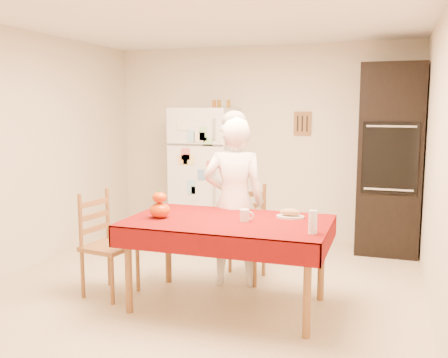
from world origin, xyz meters
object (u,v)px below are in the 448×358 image
at_px(oven_cabinet, 390,160).
at_px(wine_glass, 313,222).
at_px(seated_woman, 234,202).
at_px(coffee_mug, 245,215).
at_px(chair_left, 104,240).
at_px(bread_plate, 290,217).
at_px(chair_far, 244,228).
at_px(pumpkin_lower, 160,210).
at_px(dining_table, 228,228).
at_px(refrigerator, 205,174).

relative_size(oven_cabinet, wine_glass, 12.50).
distance_m(seated_woman, coffee_mug, 0.61).
relative_size(chair_left, bread_plate, 3.96).
bearing_deg(chair_far, pumpkin_lower, -120.02).
relative_size(coffee_mug, pumpkin_lower, 0.57).
bearing_deg(bread_plate, coffee_mug, -143.27).
relative_size(wine_glass, bread_plate, 0.73).
xyz_separation_m(dining_table, bread_plate, (0.48, 0.25, 0.08)).
relative_size(refrigerator, dining_table, 1.00).
bearing_deg(chair_left, refrigerator, 5.13).
bearing_deg(refrigerator, bread_plate, -51.55).
relative_size(seated_woman, bread_plate, 6.74).
xyz_separation_m(dining_table, seated_woman, (-0.12, 0.54, 0.12)).
height_order(dining_table, seated_woman, seated_woman).
relative_size(refrigerator, chair_far, 1.79).
bearing_deg(refrigerator, seated_woman, -60.61).
xyz_separation_m(refrigerator, seated_woman, (0.89, -1.58, -0.04)).
bearing_deg(dining_table, seated_woman, 102.00).
distance_m(oven_cabinet, chair_left, 3.36).
xyz_separation_m(chair_far, pumpkin_lower, (-0.50, -0.86, 0.32)).
bearing_deg(pumpkin_lower, bread_plate, 18.49).
distance_m(chair_far, coffee_mug, 0.85).
xyz_separation_m(coffee_mug, wine_glass, (0.60, -0.23, 0.04)).
height_order(refrigerator, bread_plate, refrigerator).
distance_m(refrigerator, dining_table, 2.35).
bearing_deg(bread_plate, wine_glass, -61.30).
bearing_deg(pumpkin_lower, chair_left, 176.08).
xyz_separation_m(oven_cabinet, pumpkin_lower, (-1.86, -2.28, -0.27)).
xyz_separation_m(chair_far, seated_woman, (-0.04, -0.21, 0.30)).
relative_size(oven_cabinet, chair_far, 2.32).
height_order(refrigerator, pumpkin_lower, refrigerator).
distance_m(refrigerator, chair_far, 1.69).
bearing_deg(coffee_mug, dining_table, 178.25).
xyz_separation_m(seated_woman, pumpkin_lower, (-0.47, -0.65, 0.02)).
xyz_separation_m(oven_cabinet, wine_glass, (-0.53, -2.40, -0.25)).
bearing_deg(wine_glass, dining_table, 162.61).
height_order(coffee_mug, wine_glass, wine_glass).
distance_m(oven_cabinet, wine_glass, 2.47).
bearing_deg(oven_cabinet, chair_far, -133.73).
relative_size(chair_left, pumpkin_lower, 5.39).
bearing_deg(pumpkin_lower, coffee_mug, 8.20).
bearing_deg(wine_glass, chair_left, 175.08).
relative_size(refrigerator, chair_left, 1.79).
height_order(chair_left, seated_woman, seated_woman).
xyz_separation_m(oven_cabinet, bread_plate, (-0.79, -1.92, -0.33)).
height_order(oven_cabinet, seated_woman, oven_cabinet).
bearing_deg(wine_glass, coffee_mug, 159.06).
bearing_deg(dining_table, chair_left, -176.60).
bearing_deg(oven_cabinet, chair_left, -137.49).
height_order(pumpkin_lower, wine_glass, wine_glass).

